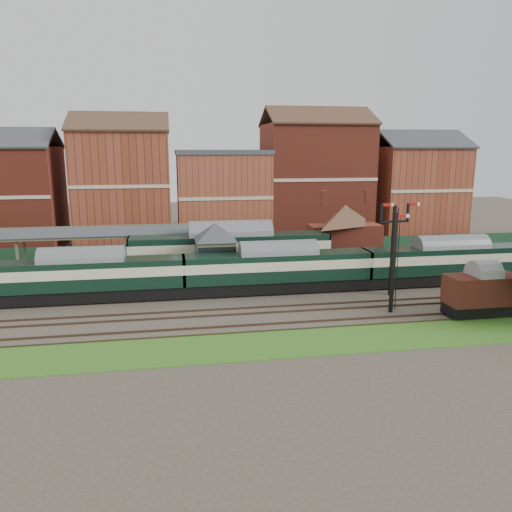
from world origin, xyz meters
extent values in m
plane|color=#473D33|center=(0.00, 0.00, 0.00)|extent=(160.00, 160.00, 0.00)
cube|color=#2D6619|center=(0.00, 16.00, 0.03)|extent=(90.00, 4.50, 0.06)
cube|color=#2D6619|center=(0.00, -12.00, 0.03)|extent=(90.00, 5.00, 0.06)
cube|color=#193823|center=(0.00, 18.00, 0.75)|extent=(90.00, 0.12, 1.50)
cube|color=#2D2D2D|center=(-5.00, 9.75, 0.50)|extent=(55.00, 3.40, 1.00)
cube|color=#5E6E4E|center=(-3.00, 3.25, 1.20)|extent=(3.40, 3.20, 2.40)
cube|color=#4E5736|center=(-3.00, 3.25, 3.40)|extent=(3.60, 3.40, 2.00)
pyramid|color=#383A3F|center=(-3.00, 3.25, 5.20)|extent=(5.40, 5.40, 1.60)
cube|color=brown|center=(5.00, 3.25, 1.10)|extent=(3.00, 2.40, 2.20)
cube|color=#4C3323|center=(5.00, 2.60, 2.55)|extent=(3.20, 1.34, 0.79)
cube|color=#4C3323|center=(5.00, 3.90, 2.55)|extent=(3.20, 1.34, 0.79)
cube|color=maroon|center=(12.00, 9.75, 2.75)|extent=(8.00, 3.00, 3.50)
pyramid|color=#4C3323|center=(12.00, 9.75, 5.60)|extent=(8.10, 8.10, 2.20)
cube|color=maroon|center=(9.50, 9.75, 6.10)|extent=(0.60, 0.60, 1.60)
cube|color=maroon|center=(14.50, 9.75, 6.10)|extent=(0.60, 0.60, 1.60)
cube|color=#4E5736|center=(-22.00, 8.45, 2.70)|extent=(0.22, 0.22, 3.40)
cube|color=#4E5736|center=(0.00, 11.05, 2.70)|extent=(0.22, 0.22, 3.40)
cube|color=#383A3F|center=(-11.00, 8.80, 4.60)|extent=(26.00, 1.99, 0.90)
cube|color=#383A3F|center=(-11.00, 10.70, 4.60)|extent=(26.00, 1.99, 0.90)
cube|color=#4E5736|center=(-11.00, 9.75, 4.98)|extent=(26.00, 0.20, 0.20)
cube|color=black|center=(12.00, -2.50, 4.00)|extent=(0.25, 0.25, 8.00)
cube|color=black|center=(12.00, -2.50, 6.60)|extent=(2.60, 0.18, 0.18)
cube|color=#B2140F|center=(11.35, -2.50, 8.05)|extent=(1.10, 0.08, 0.25)
cube|color=#B2140F|center=(13.75, -2.50, 8.05)|extent=(1.10, 0.08, 0.25)
cube|color=black|center=(10.00, -7.00, 4.00)|extent=(0.25, 0.25, 8.00)
cube|color=#B2140F|center=(10.55, -7.00, 7.70)|extent=(1.10, 0.08, 0.25)
cube|color=maroon|center=(-28.00, 25.00, 6.50)|extent=(14.00, 10.00, 13.00)
cube|color=brown|center=(-13.00, 25.00, 7.50)|extent=(12.00, 10.00, 15.00)
cube|color=brown|center=(0.00, 25.00, 6.00)|extent=(12.00, 10.00, 12.00)
cube|color=maroon|center=(13.00, 25.00, 8.00)|extent=(14.00, 10.00, 16.00)
cube|color=brown|center=(28.00, 25.00, 6.50)|extent=(12.00, 10.00, 13.00)
cube|color=black|center=(-14.45, 0.00, 0.67)|extent=(16.76, 2.35, 1.02)
cube|color=black|center=(-14.45, 0.00, 2.39)|extent=(16.76, 2.61, 2.42)
cube|color=beige|center=(-14.45, 0.00, 2.68)|extent=(16.78, 2.65, 0.84)
cube|color=slate|center=(-14.45, 0.00, 3.74)|extent=(16.76, 2.61, 0.56)
cube|color=black|center=(2.31, 0.00, 0.67)|extent=(16.76, 2.35, 1.02)
cube|color=black|center=(2.31, 0.00, 2.39)|extent=(16.76, 2.61, 2.42)
cube|color=beige|center=(2.31, 0.00, 2.68)|extent=(16.78, 2.65, 0.84)
cube|color=slate|center=(2.31, 0.00, 3.74)|extent=(16.76, 2.61, 0.56)
cube|color=black|center=(19.07, 0.00, 0.67)|extent=(16.76, 2.35, 1.02)
cube|color=black|center=(19.07, 0.00, 2.39)|extent=(16.76, 2.61, 2.42)
cube|color=beige|center=(19.07, 0.00, 2.68)|extent=(16.78, 2.65, 0.84)
cube|color=slate|center=(19.07, 0.00, 3.74)|extent=(16.76, 2.61, 0.56)
cube|color=black|center=(-1.19, 6.50, 0.77)|extent=(20.09, 2.81, 1.23)
cube|color=black|center=(-1.19, 6.50, 2.84)|extent=(20.09, 3.12, 2.90)
cube|color=beige|center=(-1.19, 6.50, 3.19)|extent=(20.11, 3.16, 1.00)
cube|color=slate|center=(-1.19, 6.50, 4.46)|extent=(20.09, 3.12, 0.67)
cube|color=black|center=(16.51, -9.00, 0.58)|extent=(5.58, 2.06, 0.84)
cube|color=#4A1515|center=(16.51, -9.00, 2.11)|extent=(5.58, 2.42, 2.23)
cube|color=gray|center=(16.51, -9.00, 3.34)|extent=(5.58, 2.42, 0.41)
camera|label=1|loc=(-7.02, -42.57, 12.77)|focal=35.00mm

